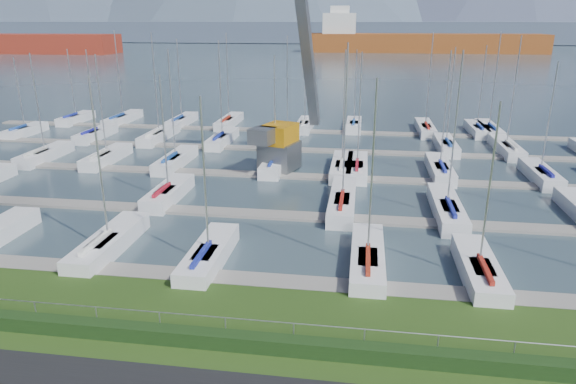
# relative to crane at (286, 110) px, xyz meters

# --- Properties ---
(water) EXTENTS (800.00, 540.00, 0.20)m
(water) POSITION_rel_crane_xyz_m (2.70, 230.87, -5.73)
(water) COLOR #3A4B55
(hedge) EXTENTS (80.00, 0.70, 0.70)m
(hedge) POSITION_rel_crane_xyz_m (2.70, -29.53, -4.98)
(hedge) COLOR #1B3413
(hedge) RESTS_ON grass
(fence) EXTENTS (80.00, 0.04, 0.04)m
(fence) POSITION_rel_crane_xyz_m (2.70, -29.13, -4.13)
(fence) COLOR #979B9F
(fence) RESTS_ON grass
(foothill) EXTENTS (900.00, 80.00, 12.00)m
(foothill) POSITION_rel_crane_xyz_m (2.70, 300.87, 0.67)
(foothill) COLOR #4A566C
(foothill) RESTS_ON water
(docks) EXTENTS (90.00, 41.60, 0.25)m
(docks) POSITION_rel_crane_xyz_m (2.70, -3.13, -5.55)
(docks) COLOR gray
(docks) RESTS_ON water
(crane) EXTENTS (5.49, 13.47, 22.35)m
(crane) POSITION_rel_crane_xyz_m (0.00, 0.00, 0.00)
(crane) COLOR #53565A
(crane) RESTS_ON water
(cargo_ship_mid) EXTENTS (102.81, 18.24, 21.50)m
(cargo_ship_mid) POSITION_rel_crane_xyz_m (26.74, 190.85, -1.82)
(cargo_ship_mid) COLOR brown
(cargo_ship_mid) RESTS_ON water
(sailboat_fleet) EXTENTS (75.99, 49.76, 12.91)m
(sailboat_fleet) POSITION_rel_crane_xyz_m (2.65, 0.37, 0.08)
(sailboat_fleet) COLOR maroon
(sailboat_fleet) RESTS_ON water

